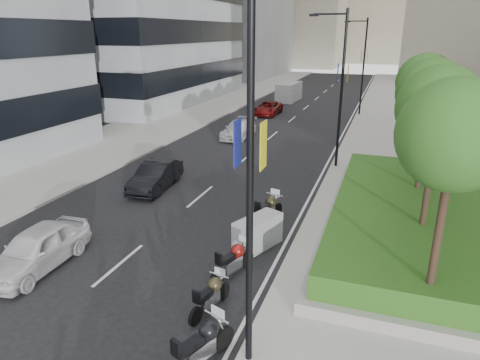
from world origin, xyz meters
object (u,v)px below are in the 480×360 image
at_px(motorcycle_3, 211,295).
at_px(motorcycle_5, 258,233).
at_px(motorcycle_6, 268,210).
at_px(car_b, 156,176).
at_px(car_c, 239,129).
at_px(car_d, 268,108).
at_px(lamp_post_2, 362,62).
at_px(motorcycle_4, 233,260).
at_px(lamp_post_0, 243,168).
at_px(lamp_post_1, 339,82).
at_px(motorcycle_2, 202,345).
at_px(car_a, 37,249).
at_px(delivery_van, 289,93).

xyz_separation_m(motorcycle_3, motorcycle_5, (0.17, 4.18, 0.09)).
height_order(motorcycle_6, car_b, car_b).
height_order(car_c, car_d, car_c).
bearing_deg(lamp_post_2, car_d, -163.50).
relative_size(motorcycle_5, car_d, 0.48).
distance_m(motorcycle_4, motorcycle_6, 4.38).
bearing_deg(car_c, lamp_post_2, 57.81).
relative_size(lamp_post_0, lamp_post_1, 1.00).
xyz_separation_m(lamp_post_1, motorcycle_4, (-1.57, -13.34, -4.49)).
height_order(lamp_post_0, motorcycle_6, lamp_post_0).
bearing_deg(motorcycle_6, motorcycle_2, -159.68).
bearing_deg(motorcycle_3, car_a, 98.97).
bearing_deg(motorcycle_3, motorcycle_4, 12.69).
relative_size(car_b, car_d, 0.91).
relative_size(car_b, car_c, 0.94).
bearing_deg(motorcycle_5, car_c, 44.30).
bearing_deg(car_c, motorcycle_3, -72.43).
distance_m(lamp_post_0, lamp_post_1, 17.00).
height_order(lamp_post_2, car_d, lamp_post_2).
bearing_deg(motorcycle_5, lamp_post_1, 15.72).
distance_m(motorcycle_4, car_b, 9.46).
height_order(motorcycle_2, motorcycle_5, motorcycle_5).
bearing_deg(car_a, motorcycle_6, 41.00).
relative_size(lamp_post_0, motorcycle_6, 3.88).
relative_size(car_a, car_d, 0.92).
height_order(motorcycle_4, delivery_van, delivery_van).
xyz_separation_m(lamp_post_0, motorcycle_5, (-1.37, 5.81, -4.44)).
xyz_separation_m(lamp_post_0, lamp_post_2, (0.00, 35.00, 0.00)).
bearing_deg(motorcycle_3, delivery_van, 21.54).
xyz_separation_m(motorcycle_5, car_b, (-6.93, 4.51, 0.07)).
bearing_deg(car_a, lamp_post_0, -15.27).
distance_m(motorcycle_5, delivery_van, 36.64).
xyz_separation_m(lamp_post_1, car_a, (-8.17, -15.06, -4.34)).
bearing_deg(delivery_van, motorcycle_3, -76.60).
distance_m(lamp_post_2, motorcycle_5, 29.56).
bearing_deg(car_c, motorcycle_5, -67.98).
relative_size(lamp_post_1, delivery_van, 1.77).
relative_size(lamp_post_0, motorcycle_3, 4.55).
distance_m(motorcycle_5, car_d, 27.61).
distance_m(motorcycle_2, car_a, 7.67).
height_order(lamp_post_0, car_b, lamp_post_0).
height_order(lamp_post_2, motorcycle_6, lamp_post_2).
height_order(lamp_post_0, lamp_post_1, same).
distance_m(lamp_post_0, car_d, 33.87).
distance_m(car_b, delivery_van, 31.44).
bearing_deg(motorcycle_4, motorcycle_6, 20.15).
height_order(car_a, car_d, car_a).
bearing_deg(delivery_van, car_a, -85.96).
bearing_deg(motorcycle_5, motorcycle_2, -152.93).
bearing_deg(lamp_post_1, lamp_post_2, 90.00).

